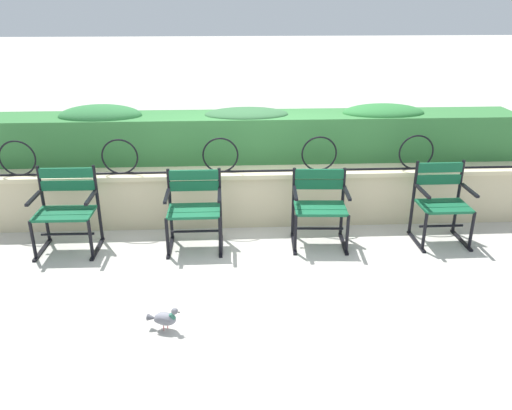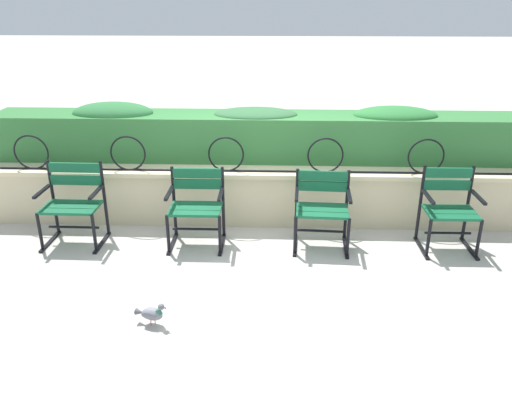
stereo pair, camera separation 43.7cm
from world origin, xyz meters
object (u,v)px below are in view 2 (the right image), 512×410
at_px(park_chair_leftmost, 73,202).
at_px(park_chair_centre_left, 196,205).
at_px(pigeon_near_chairs, 152,313).
at_px(park_chair_rightmost, 449,207).
at_px(park_chair_centre_right, 322,207).

bearing_deg(park_chair_leftmost, park_chair_centre_left, -0.07).
xyz_separation_m(park_chair_centre_left, pigeon_near_chairs, (-0.17, -1.57, -0.35)).
bearing_deg(park_chair_leftmost, park_chair_rightmost, -0.03).
height_order(park_chair_leftmost, park_chair_centre_right, park_chair_leftmost).
relative_size(park_chair_leftmost, park_chair_rightmost, 1.01).
relative_size(park_chair_rightmost, pigeon_near_chairs, 3.09).
bearing_deg(pigeon_near_chairs, park_chair_centre_left, 83.86).
bearing_deg(park_chair_rightmost, park_chair_centre_right, 179.95).
bearing_deg(park_chair_centre_right, park_chair_rightmost, -0.05).
distance_m(park_chair_centre_left, park_chair_rightmost, 2.75).
bearing_deg(park_chair_centre_left, park_chair_centre_right, 0.03).
relative_size(park_chair_leftmost, pigeon_near_chairs, 3.12).
relative_size(park_chair_centre_right, pigeon_near_chairs, 2.86).
xyz_separation_m(park_chair_leftmost, park_chair_centre_left, (1.37, -0.00, -0.02)).
distance_m(park_chair_rightmost, pigeon_near_chairs, 3.33).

